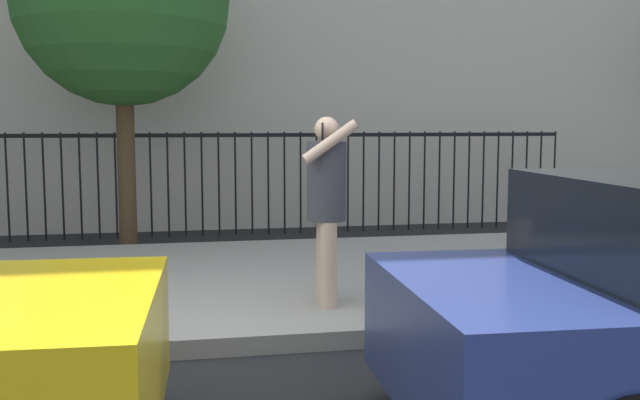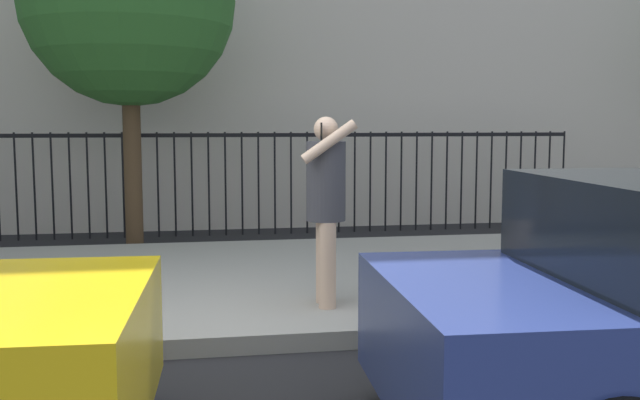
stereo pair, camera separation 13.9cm
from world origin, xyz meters
The scene contains 4 objects.
ground_plane centered at (0.00, 0.00, 0.00)m, with size 60.00×60.00×0.00m, color black.
sidewalk centered at (0.00, 2.20, 0.07)m, with size 28.00×4.40×0.15m, color #9E9B93.
iron_fence centered at (0.00, 5.90, 1.02)m, with size 12.03×0.04×1.60m.
pedestrian_on_phone centered at (1.04, 0.84, 1.10)m, with size 0.48×0.66×1.64m.
Camera 1 is at (-0.19, -5.23, 1.74)m, focal length 40.39 mm.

